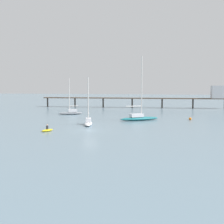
{
  "coord_description": "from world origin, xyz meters",
  "views": [
    {
      "loc": [
        13.55,
        -47.24,
        7.53
      ],
      "look_at": [
        0.0,
        18.08,
        1.5
      ],
      "focal_mm": 47.42,
      "sensor_mm": 36.0,
      "label": 1
    }
  ],
  "objects_px": {
    "sailboat_white": "(88,121)",
    "sailboat_teal": "(139,117)",
    "sailboat_gray": "(71,112)",
    "pier": "(172,96)",
    "dinghy_yellow": "(47,130)",
    "mooring_buoy_far": "(190,119)"
  },
  "relations": [
    {
      "from": "sailboat_teal",
      "to": "dinghy_yellow",
      "type": "height_order",
      "value": "sailboat_teal"
    },
    {
      "from": "pier",
      "to": "sailboat_gray",
      "type": "height_order",
      "value": "sailboat_gray"
    },
    {
      "from": "sailboat_gray",
      "to": "mooring_buoy_far",
      "type": "height_order",
      "value": "sailboat_gray"
    },
    {
      "from": "sailboat_teal",
      "to": "dinghy_yellow",
      "type": "relative_size",
      "value": 5.49
    },
    {
      "from": "sailboat_teal",
      "to": "pier",
      "type": "bearing_deg",
      "value": 79.59
    },
    {
      "from": "pier",
      "to": "dinghy_yellow",
      "type": "xyz_separation_m",
      "value": [
        -19.76,
        -54.72,
        -3.96
      ]
    },
    {
      "from": "sailboat_gray",
      "to": "sailboat_white",
      "type": "height_order",
      "value": "sailboat_gray"
    },
    {
      "from": "pier",
      "to": "sailboat_white",
      "type": "relative_size",
      "value": 6.82
    },
    {
      "from": "dinghy_yellow",
      "to": "mooring_buoy_far",
      "type": "relative_size",
      "value": 4.2
    },
    {
      "from": "dinghy_yellow",
      "to": "mooring_buoy_far",
      "type": "xyz_separation_m",
      "value": [
        23.86,
        20.86,
        0.08
      ]
    },
    {
      "from": "pier",
      "to": "sailboat_gray",
      "type": "xyz_separation_m",
      "value": [
        -25.5,
        -27.03,
        -3.55
      ]
    },
    {
      "from": "sailboat_gray",
      "to": "sailboat_teal",
      "type": "distance_m",
      "value": 21.06
    },
    {
      "from": "sailboat_white",
      "to": "pier",
      "type": "bearing_deg",
      "value": 71.44
    },
    {
      "from": "sailboat_teal",
      "to": "dinghy_yellow",
      "type": "bearing_deg",
      "value": -125.64
    },
    {
      "from": "dinghy_yellow",
      "to": "sailboat_white",
      "type": "bearing_deg",
      "value": 63.9
    },
    {
      "from": "sailboat_white",
      "to": "dinghy_yellow",
      "type": "relative_size",
      "value": 3.62
    },
    {
      "from": "sailboat_white",
      "to": "sailboat_teal",
      "type": "distance_m",
      "value": 12.65
    },
    {
      "from": "mooring_buoy_far",
      "to": "dinghy_yellow",
      "type": "bearing_deg",
      "value": -138.84
    },
    {
      "from": "sailboat_white",
      "to": "dinghy_yellow",
      "type": "distance_m",
      "value": 10.0
    },
    {
      "from": "pier",
      "to": "dinghy_yellow",
      "type": "distance_m",
      "value": 58.32
    },
    {
      "from": "sailboat_teal",
      "to": "sailboat_gray",
      "type": "bearing_deg",
      "value": 153.2
    },
    {
      "from": "sailboat_gray",
      "to": "sailboat_teal",
      "type": "height_order",
      "value": "sailboat_teal"
    }
  ]
}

